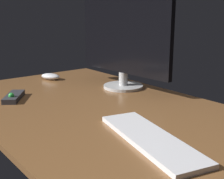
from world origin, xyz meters
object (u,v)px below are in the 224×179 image
(monitor, at_px, (124,39))
(media_remote, at_px, (14,97))
(computer_mouse, at_px, (50,76))
(keyboard, at_px, (150,139))

(monitor, relative_size, media_remote, 3.40)
(monitor, xyz_separation_m, computer_mouse, (-0.38, -0.19, -0.22))
(monitor, distance_m, keyboard, 0.67)
(monitor, height_order, computer_mouse, monitor)
(computer_mouse, xyz_separation_m, media_remote, (0.25, -0.30, -0.01))
(monitor, distance_m, computer_mouse, 0.48)
(keyboard, distance_m, computer_mouse, 0.92)
(monitor, xyz_separation_m, keyboard, (0.53, -0.35, -0.23))
(monitor, xyz_separation_m, media_remote, (-0.14, -0.49, -0.23))
(monitor, bearing_deg, media_remote, -108.74)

